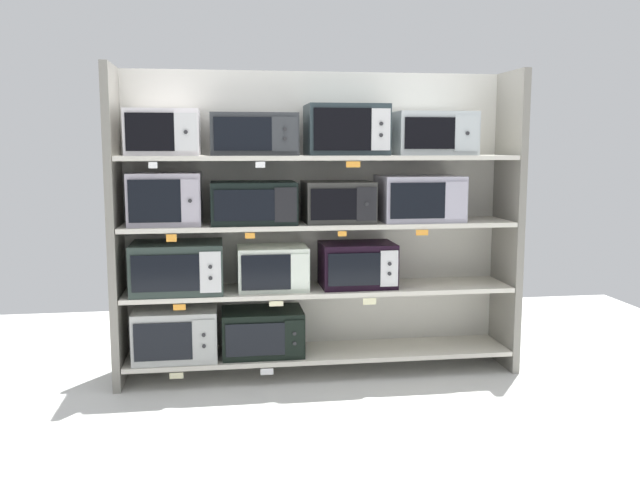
{
  "coord_description": "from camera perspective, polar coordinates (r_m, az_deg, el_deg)",
  "views": [
    {
      "loc": [
        -0.64,
        -4.4,
        1.52
      ],
      "look_at": [
        0.0,
        0.0,
        0.91
      ],
      "focal_mm": 38.09,
      "sensor_mm": 36.0,
      "label": 1
    }
  ],
  "objects": [
    {
      "name": "ground",
      "position": [
        3.78,
        2.27,
        -16.06
      ],
      "size": [
        6.56,
        6.0,
        0.02
      ],
      "primitive_type": "cube",
      "color": "silver"
    },
    {
      "name": "back_panel",
      "position": [
        4.71,
        -0.42,
        1.62
      ],
      "size": [
        2.76,
        0.04,
        2.02
      ],
      "primitive_type": "cube",
      "color": "beige",
      "rests_on": "ground"
    },
    {
      "name": "upright_left",
      "position": [
        4.48,
        -16.81,
        0.97
      ],
      "size": [
        0.05,
        0.43,
        2.02
      ],
      "primitive_type": "cube",
      "color": "gray",
      "rests_on": "ground"
    },
    {
      "name": "upright_right",
      "position": [
        4.84,
        15.53,
        1.5
      ],
      "size": [
        0.05,
        0.43,
        2.02
      ],
      "primitive_type": "cube",
      "color": "gray",
      "rests_on": "ground"
    },
    {
      "name": "shelf_0",
      "position": [
        4.65,
        -0.0,
        -9.45
      ],
      "size": [
        2.56,
        0.43,
        0.03
      ],
      "primitive_type": "cube",
      "color": "beige",
      "rests_on": "ground"
    },
    {
      "name": "microwave_0",
      "position": [
        4.57,
        -12.01,
        -7.62
      ],
      "size": [
        0.53,
        0.42,
        0.33
      ],
      "color": "#A3A6A3",
      "rests_on": "shelf_0"
    },
    {
      "name": "microwave_1",
      "position": [
        4.57,
        -4.86,
        -7.69
      ],
      "size": [
        0.53,
        0.38,
        0.3
      ],
      "color": "black",
      "rests_on": "shelf_0"
    },
    {
      "name": "price_tag_0",
      "position": [
        4.42,
        -11.97,
        -11.1
      ],
      "size": [
        0.09,
        0.0,
        0.04
      ],
      "primitive_type": "cube",
      "color": "beige"
    },
    {
      "name": "price_tag_1",
      "position": [
        4.42,
        -4.48,
        -10.97
      ],
      "size": [
        0.08,
        0.0,
        0.04
      ],
      "primitive_type": "cube",
      "color": "white"
    },
    {
      "name": "shelf_1",
      "position": [
        4.54,
        -0.0,
        -4.17
      ],
      "size": [
        2.56,
        0.43,
        0.03
      ],
      "primitive_type": "cube",
      "color": "beige"
    },
    {
      "name": "microwave_2",
      "position": [
        4.47,
        -11.87,
        -2.25
      ],
      "size": [
        0.58,
        0.44,
        0.32
      ],
      "color": "#27342F",
      "rests_on": "shelf_1"
    },
    {
      "name": "microwave_3",
      "position": [
        4.48,
        -4.01,
        -2.33
      ],
      "size": [
        0.46,
        0.34,
        0.28
      ],
      "color": "silver",
      "rests_on": "shelf_1"
    },
    {
      "name": "microwave_4",
      "position": [
        4.55,
        3.15,
        -2.08
      ],
      "size": [
        0.49,
        0.36,
        0.3
      ],
      "color": "black",
      "rests_on": "shelf_1"
    },
    {
      "name": "price_tag_2",
      "position": [
        4.3,
        -11.73,
        -5.56
      ],
      "size": [
        0.08,
        0.0,
        0.04
      ],
      "primitive_type": "cube",
      "color": "orange"
    },
    {
      "name": "price_tag_3",
      "position": [
        4.3,
        -3.7,
        -5.36
      ],
      "size": [
        0.09,
        0.0,
        0.03
      ],
      "primitive_type": "cube",
      "color": "beige"
    },
    {
      "name": "price_tag_4",
      "position": [
        4.39,
        4.19,
        -5.17
      ],
      "size": [
        0.09,
        0.0,
        0.04
      ],
      "primitive_type": "cube",
      "color": "beige"
    },
    {
      "name": "shelf_2",
      "position": [
        4.47,
        -0.0,
        1.32
      ],
      "size": [
        2.56,
        0.43,
        0.03
      ],
      "primitive_type": "cube",
      "color": "beige"
    },
    {
      "name": "microwave_5",
      "position": [
        4.42,
        -12.87,
        3.39
      ],
      "size": [
        0.45,
        0.38,
        0.33
      ],
      "color": "#A49EAB",
      "rests_on": "shelf_2"
    },
    {
      "name": "microwave_6",
      "position": [
        4.41,
        -5.62,
        3.15
      ],
      "size": [
        0.54,
        0.41,
        0.27
      ],
      "color": "black",
      "rests_on": "shelf_2"
    },
    {
      "name": "microwave_7",
      "position": [
        4.47,
        1.51,
        3.23
      ],
      "size": [
        0.45,
        0.41,
        0.27
      ],
      "color": "#32312E",
      "rests_on": "shelf_2"
    },
    {
      "name": "microwave_8",
      "position": [
        4.6,
        8.34,
        3.49
      ],
      "size": [
        0.54,
        0.41,
        0.3
      ],
      "color": "#A29EAE",
      "rests_on": "shelf_2"
    },
    {
      "name": "price_tag_5",
      "position": [
        4.22,
        -12.38,
        0.16
      ],
      "size": [
        0.06,
        0.0,
        0.05
      ],
      "primitive_type": "cube",
      "color": "orange"
    },
    {
      "name": "price_tag_6",
      "position": [
        4.22,
        -5.9,
        0.36
      ],
      "size": [
        0.06,
        0.0,
        0.04
      ],
      "primitive_type": "cube",
      "color": "orange"
    },
    {
      "name": "price_tag_7",
      "position": [
        4.28,
        1.88,
        0.53
      ],
      "size": [
        0.06,
        0.0,
        0.03
      ],
      "primitive_type": "cube",
      "color": "orange"
    },
    {
      "name": "price_tag_8",
      "position": [
        4.4,
        8.57,
        0.62
      ],
      "size": [
        0.08,
        0.0,
        0.04
      ],
      "primitive_type": "cube",
      "color": "orange"
    },
    {
      "name": "shelf_3",
      "position": [
        4.45,
        -0.0,
        6.93
      ],
      "size": [
        2.56,
        0.43,
        0.03
      ],
      "primitive_type": "cube",
      "color": "beige"
    },
    {
      "name": "microwave_9",
      "position": [
        4.41,
        -13.03,
        8.78
      ],
      "size": [
        0.45,
        0.4,
        0.29
      ],
      "color": "silver",
      "rests_on": "shelf_3"
    },
    {
      "name": "microwave_10",
      "position": [
        4.4,
        -5.59,
        8.82
      ],
      "size": [
        0.55,
        0.37,
        0.27
      ],
      "color": "#323438",
      "rests_on": "shelf_3"
    },
    {
      "name": "microwave_11",
      "position": [
        4.47,
        2.21,
        9.22
      ],
      "size": [
        0.52,
        0.38,
        0.33
      ],
      "color": "#263236",
      "rests_on": "shelf_3"
    },
    {
      "name": "microwave_12",
      "position": [
        4.61,
        9.49,
        8.8
      ],
      "size": [
        0.53,
        0.36,
        0.28
      ],
      "color": "#B1B9BB",
      "rests_on": "shelf_3"
    },
    {
      "name": "price_tag_9",
      "position": [
        4.2,
        -13.86,
        6.13
      ],
      "size": [
        0.05,
        0.0,
        0.04
      ],
      "primitive_type": "cube",
      "color": "white"
    },
    {
      "name": "price_tag_10",
      "position": [
        4.19,
        -5.03,
        6.32
      ],
      "size": [
        0.06,
        0.0,
        0.04
      ],
      "primitive_type": "cube",
      "color": "white"
    },
    {
      "name": "price_tag_11",
      "position": [
        4.26,
        2.81,
        6.36
      ],
      "size": [
        0.09,
        0.0,
        0.04
      ],
      "primitive_type": "cube",
      "color": "orange"
    }
  ]
}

